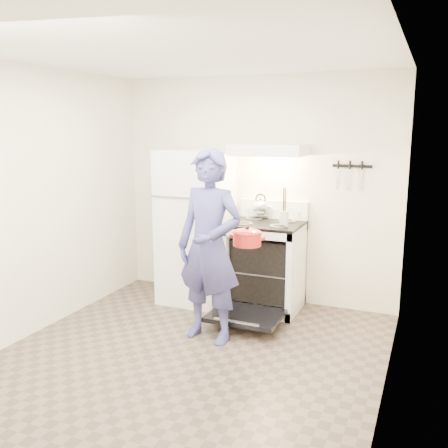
{
  "coord_description": "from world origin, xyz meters",
  "views": [
    {
      "loc": [
        1.84,
        -3.46,
        1.96
      ],
      "look_at": [
        -0.05,
        1.0,
        1.0
      ],
      "focal_mm": 40.0,
      "sensor_mm": 36.0,
      "label": 1
    }
  ],
  "objects_px": {
    "stove_body": "(265,267)",
    "person": "(210,247)",
    "dutch_oven": "(247,239)",
    "tea_kettle": "(260,206)",
    "refrigerator": "(196,226)"
  },
  "relations": [
    {
      "from": "stove_body",
      "to": "person",
      "type": "relative_size",
      "value": 0.52
    },
    {
      "from": "refrigerator",
      "to": "person",
      "type": "height_order",
      "value": "person"
    },
    {
      "from": "dutch_oven",
      "to": "tea_kettle",
      "type": "bearing_deg",
      "value": 101.36
    },
    {
      "from": "refrigerator",
      "to": "stove_body",
      "type": "xyz_separation_m",
      "value": [
        0.81,
        0.02,
        -0.39
      ]
    },
    {
      "from": "stove_body",
      "to": "dutch_oven",
      "type": "xyz_separation_m",
      "value": [
        0.05,
        -0.69,
        0.46
      ]
    },
    {
      "from": "stove_body",
      "to": "person",
      "type": "xyz_separation_m",
      "value": [
        -0.22,
        -0.95,
        0.42
      ]
    },
    {
      "from": "stove_body",
      "to": "tea_kettle",
      "type": "xyz_separation_m",
      "value": [
        -0.14,
        0.22,
        0.63
      ]
    },
    {
      "from": "dutch_oven",
      "to": "stove_body",
      "type": "bearing_deg",
      "value": 93.87
    },
    {
      "from": "stove_body",
      "to": "person",
      "type": "height_order",
      "value": "person"
    },
    {
      "from": "refrigerator",
      "to": "person",
      "type": "bearing_deg",
      "value": -57.57
    },
    {
      "from": "tea_kettle",
      "to": "person",
      "type": "bearing_deg",
      "value": -94.05
    },
    {
      "from": "tea_kettle",
      "to": "person",
      "type": "height_order",
      "value": "person"
    },
    {
      "from": "stove_body",
      "to": "tea_kettle",
      "type": "distance_m",
      "value": 0.68
    },
    {
      "from": "tea_kettle",
      "to": "person",
      "type": "xyz_separation_m",
      "value": [
        -0.08,
        -1.17,
        -0.2
      ]
    },
    {
      "from": "person",
      "to": "dutch_oven",
      "type": "distance_m",
      "value": 0.37
    }
  ]
}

